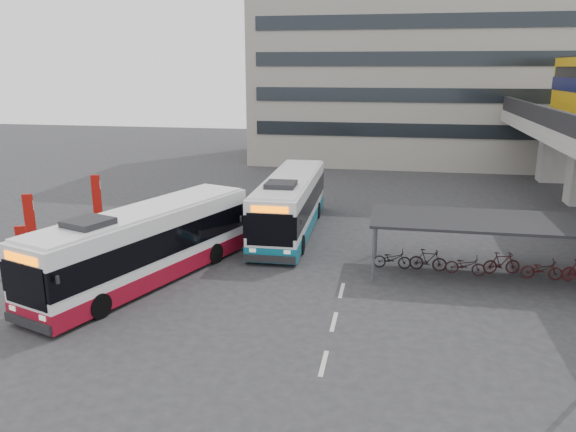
# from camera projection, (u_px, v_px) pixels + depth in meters

# --- Properties ---
(ground) EXTENTS (120.00, 120.00, 0.00)m
(ground) POSITION_uv_depth(u_px,v_px,m) (282.00, 286.00, 23.60)
(ground) COLOR #28282B
(ground) RESTS_ON ground
(bike_shelter) EXTENTS (10.00, 4.00, 2.54)m
(bike_shelter) POSITION_uv_depth(u_px,v_px,m) (485.00, 244.00, 24.56)
(bike_shelter) COLOR #595B60
(bike_shelter) RESTS_ON ground
(office_block) EXTENTS (30.00, 15.00, 25.00)m
(office_block) POSITION_uv_depth(u_px,v_px,m) (417.00, 28.00, 53.50)
(office_block) COLOR gray
(office_block) RESTS_ON ground
(road_markings) EXTENTS (0.15, 7.60, 0.01)m
(road_markings) POSITION_uv_depth(u_px,v_px,m) (334.00, 322.00, 20.30)
(road_markings) COLOR beige
(road_markings) RESTS_ON ground
(bus_main) EXTENTS (6.20, 11.71, 3.41)m
(bus_main) POSITION_uv_depth(u_px,v_px,m) (146.00, 246.00, 23.84)
(bus_main) COLOR white
(bus_main) RESTS_ON ground
(bus_teal) EXTENTS (2.73, 11.61, 3.41)m
(bus_teal) POSITION_uv_depth(u_px,v_px,m) (290.00, 204.00, 30.96)
(bus_teal) COLOR white
(bus_teal) RESTS_ON ground
(pedestrian) EXTENTS (0.50, 0.64, 1.57)m
(pedestrian) POSITION_uv_depth(u_px,v_px,m) (215.00, 240.00, 27.28)
(pedestrian) COLOR black
(pedestrian) RESTS_ON ground
(sign_totem_south) EXTENTS (0.48, 0.29, 2.26)m
(sign_totem_south) POSITION_uv_depth(u_px,v_px,m) (23.00, 250.00, 24.58)
(sign_totem_south) COLOR #9D0F09
(sign_totem_south) RESTS_ON ground
(sign_totem_mid) EXTENTS (0.54, 0.30, 2.54)m
(sign_totem_mid) POSITION_uv_depth(u_px,v_px,m) (29.00, 217.00, 29.46)
(sign_totem_mid) COLOR #9D0F09
(sign_totem_mid) RESTS_ON ground
(sign_totem_north) EXTENTS (0.55, 0.25, 2.56)m
(sign_totem_north) POSITION_uv_depth(u_px,v_px,m) (97.00, 195.00, 34.49)
(sign_totem_north) COLOR #9D0F09
(sign_totem_north) RESTS_ON ground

